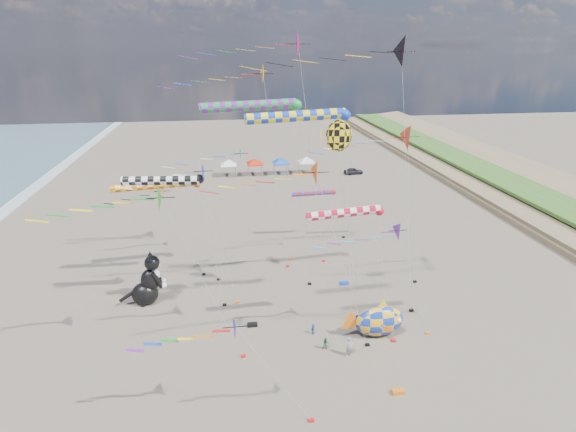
# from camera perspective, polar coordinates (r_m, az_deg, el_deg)

# --- Properties ---
(ground) EXTENTS (260.00, 260.00, 0.00)m
(ground) POSITION_cam_1_polar(r_m,az_deg,el_deg) (33.96, 6.31, -22.92)
(ground) COLOR brown
(ground) RESTS_ON ground
(delta_kite_0) EXTENTS (11.80, 2.01, 16.21)m
(delta_kite_0) POSITION_cam_1_polar(r_m,az_deg,el_deg) (31.52, 2.45, 5.05)
(delta_kite_0) COLOR #FC4B07
(delta_kite_0) RESTS_ON ground
(delta_kite_1) EXTENTS (9.65, 1.64, 8.29)m
(delta_kite_1) POSITION_cam_1_polar(r_m,az_deg,el_deg) (27.88, -6.61, -15.25)
(delta_kite_1) COLOR #1B13BE
(delta_kite_1) RESTS_ON ground
(delta_kite_2) EXTENTS (14.32, 2.58, 24.37)m
(delta_kite_2) POSITION_cam_1_polar(r_m,az_deg,el_deg) (36.45, 12.61, 19.36)
(delta_kite_2) COLOR black
(delta_kite_2) RESTS_ON ground
(delta_kite_3) EXTENTS (12.57, 2.16, 14.80)m
(delta_kite_3) POSITION_cam_1_polar(r_m,az_deg,el_deg) (31.82, -16.31, 1.60)
(delta_kite_3) COLOR #298A1D
(delta_kite_3) RESTS_ON ground
(delta_kite_4) EXTENTS (8.77, 1.83, 14.40)m
(delta_kite_4) POSITION_cam_1_polar(r_m,az_deg,el_deg) (39.51, -11.95, 5.25)
(delta_kite_4) COLOR #142CD2
(delta_kite_4) RESTS_ON ground
(delta_kite_5) EXTENTS (8.20, 1.75, 10.67)m
(delta_kite_5) POSITION_cam_1_polar(r_m,az_deg,el_deg) (46.85, -15.74, 2.68)
(delta_kite_5) COLOR orange
(delta_kite_5) RESTS_ON ground
(delta_kite_6) EXTENTS (12.45, 2.21, 22.04)m
(delta_kite_6) POSITION_cam_1_polar(r_m,az_deg,el_deg) (45.01, -5.77, 17.14)
(delta_kite_6) COLOR orange
(delta_kite_6) RESTS_ON ground
(delta_kite_7) EXTENTS (11.31, 2.69, 17.01)m
(delta_kite_7) POSITION_cam_1_polar(r_m,az_deg,el_deg) (43.34, 13.98, 9.61)
(delta_kite_7) COLOR red
(delta_kite_7) RESTS_ON ground
(delta_kite_8) EXTENTS (13.74, 2.70, 24.99)m
(delta_kite_8) POSITION_cam_1_polar(r_m,az_deg,el_deg) (46.07, 0.13, 20.78)
(delta_kite_8) COLOR #D0126F
(delta_kite_8) RESTS_ON ground
(delta_kite_9) EXTENTS (9.43, 1.66, 10.80)m
(delta_kite_9) POSITION_cam_1_polar(r_m,az_deg,el_deg) (35.78, 12.52, -2.47)
(delta_kite_9) COLOR #5E219B
(delta_kite_9) RESTS_ON ground
(delta_kite_10) EXTENTS (12.19, 1.73, 13.70)m
(delta_kite_10) POSITION_cam_1_polar(r_m,az_deg,el_deg) (47.82, -6.96, 7.37)
(delta_kite_10) COLOR #0981BA
(delta_kite_10) RESTS_ON ground
(windsock_0) EXTENTS (10.33, 0.96, 18.92)m
(windsock_0) POSITION_cam_1_polar(r_m,az_deg,el_deg) (40.96, -4.37, 13.73)
(windsock_0) COLOR green
(windsock_0) RESTS_ON ground
(windsock_1) EXTENTS (8.14, 0.83, 13.13)m
(windsock_1) POSITION_cam_1_polar(r_m,az_deg,el_deg) (39.56, -15.25, 4.32)
(windsock_1) COLOR black
(windsock_1) RESTS_ON ground
(windsock_2) EXTENTS (9.09, 0.84, 19.03)m
(windsock_2) POSITION_cam_1_polar(r_m,az_deg,el_deg) (33.44, 1.70, 12.44)
(windsock_2) COLOR #1339C0
(windsock_2) RESTS_ON ground
(windsock_3) EXTENTS (9.87, 0.74, 11.15)m
(windsock_3) POSITION_cam_1_polar(r_m,az_deg,el_deg) (45.17, -16.17, 3.69)
(windsock_3) COLOR #DC4E12
(windsock_3) RESTS_ON ground
(windsock_4) EXTENTS (7.55, 0.75, 11.61)m
(windsock_4) POSITION_cam_1_polar(r_m,az_deg,el_deg) (35.28, 7.62, 0.33)
(windsock_4) COLOR red
(windsock_4) RESTS_ON ground
(windsock_5) EXTENTS (6.99, 0.62, 6.62)m
(windsock_5) POSITION_cam_1_polar(r_m,az_deg,el_deg) (55.77, 3.53, 2.88)
(windsock_5) COLOR red
(windsock_5) RESTS_ON ground
(angelfish_kite) EXTENTS (3.74, 3.02, 17.77)m
(angelfish_kite) POSITION_cam_1_polar(r_m,az_deg,el_deg) (37.76, 6.18, 9.87)
(angelfish_kite) COLOR yellow
(angelfish_kite) RESTS_ON ground
(cat_inflatable) EXTENTS (4.11, 2.51, 5.20)m
(cat_inflatable) POSITION_cam_1_polar(r_m,az_deg,el_deg) (45.30, -17.54, -7.58)
(cat_inflatable) COLOR black
(cat_inflatable) RESTS_ON ground
(fish_inflatable) EXTENTS (5.66, 2.11, 3.65)m
(fish_inflatable) POSITION_cam_1_polar(r_m,az_deg,el_deg) (39.97, 11.46, -12.92)
(fish_inflatable) COLOR #1236B6
(fish_inflatable) RESTS_ON ground
(person_adult) EXTENTS (0.72, 0.57, 1.75)m
(person_adult) POSITION_cam_1_polar(r_m,az_deg,el_deg) (37.69, 7.79, -16.12)
(person_adult) COLOR #93939D
(person_adult) RESTS_ON ground
(child_green) EXTENTS (0.60, 0.49, 1.12)m
(child_green) POSITION_cam_1_polar(r_m,az_deg,el_deg) (38.32, 4.81, -15.86)
(child_green) COLOR #1F6E39
(child_green) RESTS_ON ground
(child_blue) EXTENTS (0.58, 0.61, 1.01)m
(child_blue) POSITION_cam_1_polar(r_m,az_deg,el_deg) (40.03, 3.18, -14.11)
(child_blue) COLOR #2C58B1
(child_blue) RESTS_ON ground
(kite_bag_0) EXTENTS (0.90, 0.44, 0.30)m
(kite_bag_0) POSITION_cam_1_polar(r_m,az_deg,el_deg) (35.51, 13.83, -20.85)
(kite_bag_0) COLOR orange
(kite_bag_0) RESTS_ON ground
(kite_bag_1) EXTENTS (0.90, 0.44, 0.30)m
(kite_bag_1) POSITION_cam_1_polar(r_m,az_deg,el_deg) (41.22, -4.56, -13.60)
(kite_bag_1) COLOR black
(kite_bag_1) RESTS_ON ground
(kite_bag_2) EXTENTS (0.90, 0.44, 0.30)m
(kite_bag_2) POSITION_cam_1_polar(r_m,az_deg,el_deg) (47.81, 7.19, -8.46)
(kite_bag_2) COLOR blue
(kite_bag_2) RESTS_ON ground
(tent_row) EXTENTS (19.20, 4.20, 3.80)m
(tent_row) POSITION_cam_1_polar(r_m,az_deg,el_deg) (86.42, -2.58, 7.27)
(tent_row) COLOR white
(tent_row) RESTS_ON ground
(parked_car) EXTENTS (3.83, 1.86, 1.26)m
(parked_car) POSITION_cam_1_polar(r_m,az_deg,el_deg) (88.29, 8.32, 5.67)
(parked_car) COLOR #26262D
(parked_car) RESTS_ON ground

